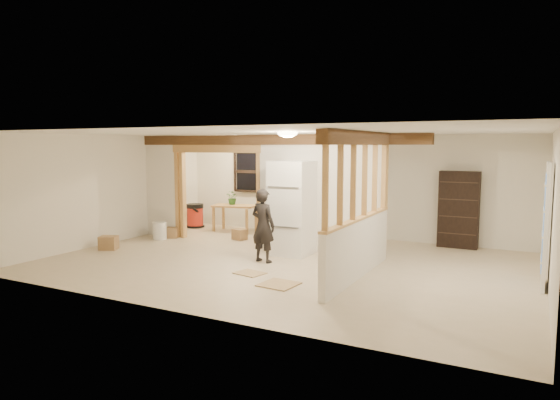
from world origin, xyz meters
The scene contains 30 objects.
floor centered at (0.00, 0.00, -0.01)m, with size 9.00×6.50×0.01m, color #C6B193.
ceiling centered at (0.00, 0.00, 2.50)m, with size 9.00×6.50×0.01m, color white.
wall_back centered at (0.00, 3.25, 1.25)m, with size 9.00×0.01×2.50m, color silver.
wall_front centered at (0.00, -3.25, 1.25)m, with size 9.00×0.01×2.50m, color silver.
wall_left centered at (-4.50, 0.00, 1.25)m, with size 0.01×6.50×2.50m, color silver.
wall_right centered at (4.50, 0.00, 1.25)m, with size 0.01×6.50×2.50m, color silver.
partition_left_stub centered at (-4.05, 1.20, 1.25)m, with size 0.90×0.12×2.50m, color silver.
partition_center centered at (0.20, 1.20, 1.25)m, with size 2.80×0.12×2.50m, color silver.
doorway_frame centered at (-2.40, 1.20, 1.10)m, with size 2.46×0.14×2.20m, color tan.
header_beam_back centered at (-1.00, 1.20, 2.38)m, with size 7.00×0.18×0.22m, color brown.
header_beam_right centered at (1.60, -0.40, 2.38)m, with size 0.18×3.30×0.22m, color brown.
pony_wall centered at (1.60, -0.40, 0.50)m, with size 0.12×3.20×1.00m, color silver.
stud_partition centered at (1.60, -0.40, 1.66)m, with size 0.14×3.20×1.32m, color tan.
window_back centered at (-2.60, 3.17, 1.55)m, with size 1.12×0.10×1.10m, color black.
french_door centered at (4.42, 0.40, 1.00)m, with size 0.12×0.86×2.00m, color white.
ceiling_dome_main centered at (0.30, -0.50, 2.48)m, with size 0.36×0.36×0.16m, color #FFEABF.
ceiling_dome_util centered at (-2.50, 2.30, 2.48)m, with size 0.32×0.32×0.14m, color #FFEABF.
hanging_bulb centered at (-2.00, 1.60, 2.18)m, with size 0.07×0.07×0.07m, color #FFD88C.
refrigerator centered at (-0.22, 0.75, 0.97)m, with size 0.80×0.78×1.94m, color white.
woman centered at (-0.40, -0.15, 0.72)m, with size 0.52×0.34×1.43m, color black.
work_table centered at (-2.76, 2.52, 0.35)m, with size 1.12×0.56×0.70m, color tan.
potted_plant centered at (-2.85, 2.57, 0.89)m, with size 0.33×0.29×0.37m, color #346C28.
shop_vac centered at (-4.09, 2.58, 0.33)m, with size 0.51×0.51×0.66m, color #A12113.
bookshelf centered at (2.76, 3.04, 0.85)m, with size 0.85×0.28×1.70m, color black.
bucket centered at (-3.76, 0.74, 0.21)m, with size 0.33×0.33×0.42m, color white.
box_util_a centered at (-2.04, 1.61, 0.13)m, with size 0.30×0.26×0.26m, color #9B764B.
box_util_b centered at (-3.64, 1.05, 0.13)m, with size 0.28×0.28×0.26m, color #9B764B.
box_front centered at (-3.96, -0.68, 0.15)m, with size 0.36×0.29×0.29m, color #9B764B.
floor_panel_near centered at (0.61, -1.44, 0.01)m, with size 0.56×0.56×0.02m, color tan.
floor_panel_far centered at (-0.17, -1.03, 0.01)m, with size 0.49×0.39×0.02m, color tan.
Camera 1 is at (4.27, -8.45, 2.26)m, focal length 32.00 mm.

